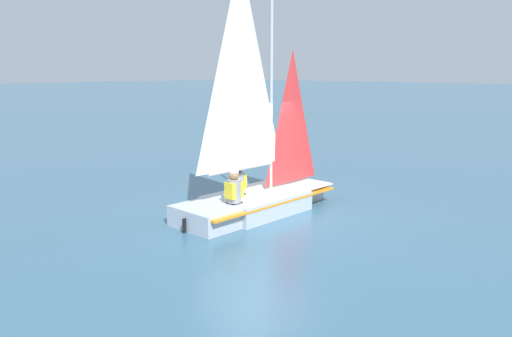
% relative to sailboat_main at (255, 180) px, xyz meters
% --- Properties ---
extents(ground_plane, '(260.00, 260.00, 0.00)m').
position_rel_sailboat_main_xyz_m(ground_plane, '(-0.03, 0.00, -0.76)').
color(ground_plane, '#38607A').
extents(sailboat_main, '(4.20, 1.71, 5.74)m').
position_rel_sailboat_main_xyz_m(sailboat_main, '(0.00, 0.00, 0.00)').
color(sailboat_main, '#B2BCCC').
rests_on(sailboat_main, ground_plane).
extents(sailor_helm, '(0.35, 0.31, 1.16)m').
position_rel_sailboat_main_xyz_m(sailor_helm, '(0.31, -0.26, -0.14)').
color(sailor_helm, black).
rests_on(sailor_helm, ground_plane).
extents(sailor_crew, '(0.35, 0.31, 1.16)m').
position_rel_sailboat_main_xyz_m(sailor_crew, '(0.90, 0.20, -0.13)').
color(sailor_crew, black).
rests_on(sailor_crew, ground_plane).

